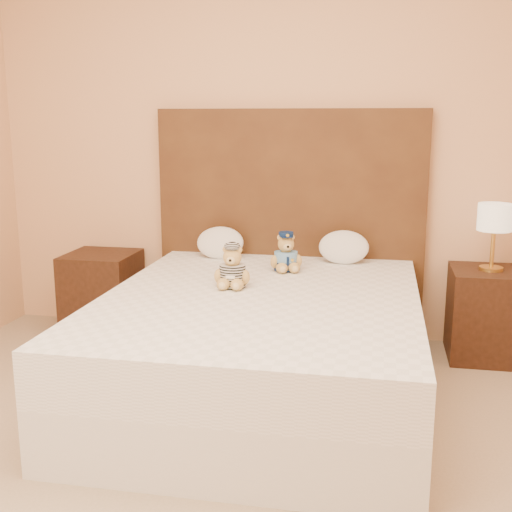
# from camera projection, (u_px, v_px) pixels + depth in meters

# --- Properties ---
(room_walls) EXTENTS (4.04, 4.52, 2.72)m
(room_walls) POSITION_uv_depth(u_px,v_px,m) (224.00, 14.00, 2.32)
(room_walls) COLOR #DFA77A
(room_walls) RESTS_ON ground
(bed) EXTENTS (1.60, 2.00, 0.55)m
(bed) POSITION_uv_depth(u_px,v_px,m) (261.00, 345.00, 3.36)
(bed) COLOR white
(bed) RESTS_ON ground
(headboard) EXTENTS (1.75, 0.08, 1.50)m
(headboard) POSITION_uv_depth(u_px,v_px,m) (289.00, 225.00, 4.23)
(headboard) COLOR #513218
(headboard) RESTS_ON ground
(nightstand_left) EXTENTS (0.45, 0.45, 0.55)m
(nightstand_left) POSITION_uv_depth(u_px,v_px,m) (102.00, 293.00, 4.36)
(nightstand_left) COLOR #391D12
(nightstand_left) RESTS_ON ground
(nightstand_right) EXTENTS (0.45, 0.45, 0.55)m
(nightstand_right) POSITION_uv_depth(u_px,v_px,m) (487.00, 314.00, 3.89)
(nightstand_right) COLOR #391D12
(nightstand_right) RESTS_ON ground
(lamp) EXTENTS (0.20, 0.20, 0.40)m
(lamp) POSITION_uv_depth(u_px,v_px,m) (495.00, 221.00, 3.77)
(lamp) COLOR gold
(lamp) RESTS_ON nightstand_right
(teddy_police) EXTENTS (0.25, 0.25, 0.23)m
(teddy_police) POSITION_uv_depth(u_px,v_px,m) (286.00, 252.00, 3.80)
(teddy_police) COLOR #AF8444
(teddy_police) RESTS_ON bed
(teddy_prisoner) EXTENTS (0.21, 0.20, 0.23)m
(teddy_prisoner) POSITION_uv_depth(u_px,v_px,m) (232.00, 266.00, 3.42)
(teddy_prisoner) COLOR #AF8444
(teddy_prisoner) RESTS_ON bed
(pillow_left) EXTENTS (0.31, 0.20, 0.22)m
(pillow_left) POSITION_uv_depth(u_px,v_px,m) (220.00, 241.00, 4.16)
(pillow_left) COLOR white
(pillow_left) RESTS_ON bed
(pillow_right) EXTENTS (0.31, 0.20, 0.22)m
(pillow_right) POSITION_uv_depth(u_px,v_px,m) (344.00, 246.00, 4.00)
(pillow_right) COLOR white
(pillow_right) RESTS_ON bed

